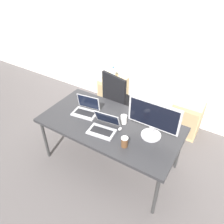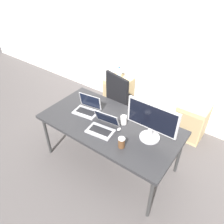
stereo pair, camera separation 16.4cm
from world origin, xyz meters
TOP-DOWN VIEW (x-y plane):
  - ground_plane at (0.00, 0.00)m, footprint 14.00×14.00m
  - wall_back at (0.00, 1.43)m, footprint 10.00×0.05m
  - desk at (0.00, 0.00)m, footprint 1.76×0.90m
  - office_chair at (-0.24, 0.74)m, footprint 0.58×0.61m
  - cabinet_left at (-0.69, 1.19)m, footprint 0.43×0.41m
  - cabinet_right at (0.69, 1.19)m, footprint 0.43×0.41m
  - water_bottle at (-0.69, 1.19)m, footprint 0.07×0.07m
  - laptop_left at (-0.39, 0.03)m, footprint 0.35×0.28m
  - laptop_right at (-0.00, -0.14)m, footprint 0.34×0.32m
  - monitor at (0.52, 0.06)m, footprint 0.59×0.23m
  - mouse at (0.17, -0.04)m, footprint 0.04×0.06m
  - coffee_cup_white at (0.14, 0.10)m, footprint 0.08×0.08m
  - coffee_cup_brown at (0.34, -0.25)m, footprint 0.08×0.08m
  - scissors at (-0.08, 0.08)m, footprint 0.16×0.11m

SIDE VIEW (x-z plane):
  - ground_plane at x=0.00m, z-range 0.00..0.00m
  - cabinet_left at x=-0.69m, z-range 0.00..0.58m
  - cabinet_right at x=0.69m, z-range 0.00..0.58m
  - office_chair at x=-0.24m, z-range -0.14..0.90m
  - desk at x=0.00m, z-range 0.31..1.01m
  - water_bottle at x=-0.69m, z-range 0.58..0.82m
  - scissors at x=-0.08m, z-range 0.70..0.71m
  - mouse at x=0.17m, z-range 0.70..0.73m
  - laptop_right at x=0.00m, z-range 0.64..0.85m
  - laptop_left at x=-0.39m, z-range 0.64..0.86m
  - coffee_cup_white at x=0.14m, z-range 0.70..0.81m
  - coffee_cup_brown at x=0.34m, z-range 0.70..0.83m
  - monitor at x=0.52m, z-range 0.72..1.18m
  - wall_back at x=0.00m, z-range 0.00..2.60m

